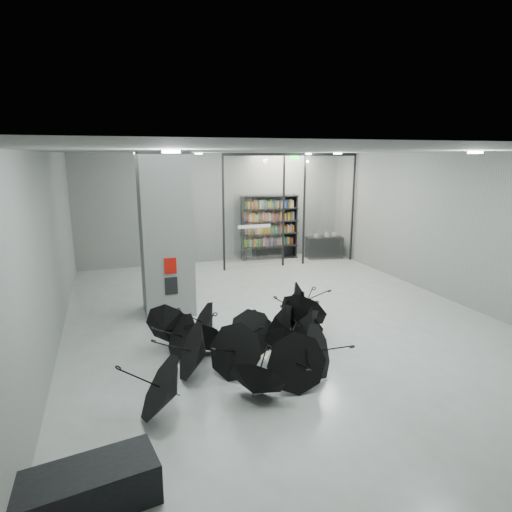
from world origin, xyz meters
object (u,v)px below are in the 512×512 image
object	(u,v)px
umbrella_cluster	(256,344)
bench	(86,490)
bookshelf	(269,227)
shop_counter	(324,247)
column	(166,235)

from	to	relation	value
umbrella_cluster	bench	bearing A→B (deg)	-135.60
bench	bookshelf	world-z (taller)	bookshelf
bookshelf	shop_counter	size ratio (longest dim) A/B	1.76
bench	umbrella_cluster	xyz separation A→B (m)	(3.03, 2.97, 0.06)
bench	bookshelf	size ratio (longest dim) A/B	0.64
bench	shop_counter	bearing A→B (deg)	41.81
column	shop_counter	bearing A→B (deg)	32.10
column	bench	xyz separation A→B (m)	(-1.79, -6.27, -1.75)
bench	column	bearing A→B (deg)	64.71
shop_counter	column	bearing A→B (deg)	-139.45
column	shop_counter	xyz separation A→B (m)	(6.58, 4.13, -1.58)
column	bookshelf	bearing A→B (deg)	46.35
umbrella_cluster	shop_counter	bearing A→B (deg)	54.29
bookshelf	umbrella_cluster	world-z (taller)	bookshelf
bench	bookshelf	distance (m)	12.74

